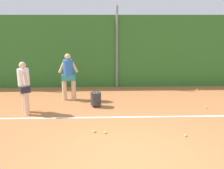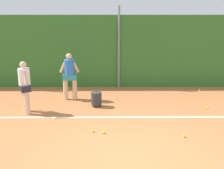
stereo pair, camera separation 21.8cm
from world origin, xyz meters
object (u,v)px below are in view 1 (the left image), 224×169
(ball_hopper, at_px, (96,99))
(tennis_ball_5, at_px, (206,107))
(tennis_ball_6, at_px, (94,131))
(tennis_ball_9, at_px, (185,135))
(tennis_ball_3, at_px, (105,132))
(tennis_ball_4, at_px, (197,90))
(player_backcourt_far, at_px, (68,74))
(player_midcourt, at_px, (24,85))

(ball_hopper, distance_m, tennis_ball_5, 3.76)
(tennis_ball_6, height_order, tennis_ball_9, same)
(tennis_ball_3, height_order, tennis_ball_5, same)
(ball_hopper, height_order, tennis_ball_4, ball_hopper)
(tennis_ball_5, bearing_deg, tennis_ball_9, -121.83)
(player_backcourt_far, xyz_separation_m, tennis_ball_4, (5.21, 1.10, -0.94))
(tennis_ball_3, distance_m, tennis_ball_5, 3.94)
(tennis_ball_3, height_order, tennis_ball_6, same)
(ball_hopper, distance_m, tennis_ball_6, 2.13)
(ball_hopper, xyz_separation_m, tennis_ball_5, (3.74, -0.28, -0.26))
(tennis_ball_5, bearing_deg, ball_hopper, 175.77)
(player_midcourt, height_order, tennis_ball_4, player_midcourt)
(player_midcourt, bearing_deg, tennis_ball_3, -149.54)
(player_backcourt_far, bearing_deg, tennis_ball_6, 103.87)
(tennis_ball_3, distance_m, tennis_ball_6, 0.31)
(ball_hopper, height_order, tennis_ball_9, ball_hopper)
(ball_hopper, xyz_separation_m, tennis_ball_3, (0.30, -2.20, -0.26))
(player_backcourt_far, relative_size, ball_hopper, 3.36)
(player_backcourt_far, bearing_deg, player_midcourt, 44.00)
(tennis_ball_9, bearing_deg, tennis_ball_5, 58.17)
(tennis_ball_3, height_order, tennis_ball_4, same)
(tennis_ball_4, bearing_deg, tennis_ball_5, -101.78)
(tennis_ball_6, bearing_deg, ball_hopper, 90.06)
(tennis_ball_3, bearing_deg, tennis_ball_9, -6.96)
(player_midcourt, relative_size, tennis_ball_9, 25.44)
(tennis_ball_3, xyz_separation_m, tennis_ball_4, (3.90, 4.14, 0.00))
(player_midcourt, height_order, player_backcourt_far, player_backcourt_far)
(player_midcourt, height_order, ball_hopper, player_midcourt)
(tennis_ball_4, bearing_deg, tennis_ball_3, -133.34)
(ball_hopper, xyz_separation_m, tennis_ball_4, (4.20, 1.93, -0.26))
(player_backcourt_far, xyz_separation_m, tennis_ball_9, (3.40, -3.29, -0.94))
(player_midcourt, xyz_separation_m, tennis_ball_4, (6.43, 2.51, -0.91))
(player_backcourt_far, bearing_deg, tennis_ball_3, 108.22)
(tennis_ball_4, distance_m, tennis_ball_9, 4.75)
(tennis_ball_9, bearing_deg, player_midcourt, 157.81)
(player_midcourt, relative_size, ball_hopper, 3.27)
(ball_hopper, height_order, tennis_ball_5, ball_hopper)
(player_backcourt_far, bearing_deg, tennis_ball_9, 130.83)
(player_midcourt, relative_size, tennis_ball_4, 25.44)
(tennis_ball_4, relative_size, tennis_ball_9, 1.00)
(ball_hopper, bearing_deg, player_midcourt, -165.52)
(player_backcourt_far, bearing_deg, tennis_ball_4, -173.15)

